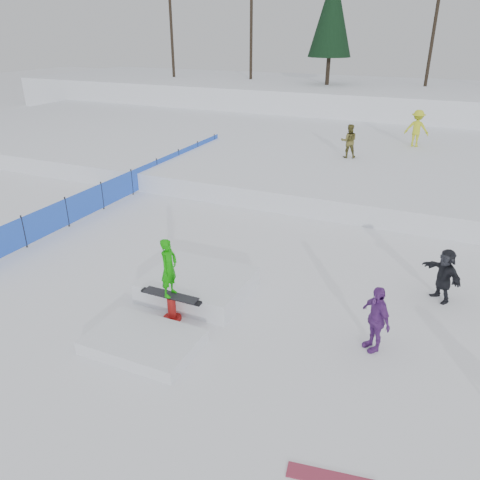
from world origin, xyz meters
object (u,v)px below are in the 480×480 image
at_px(safety_fence, 132,182).
at_px(spectator_dark, 444,275).
at_px(spectator_purple, 376,318).
at_px(jib_rail_feature, 184,297).
at_px(walker_ygreen, 417,128).
at_px(walker_olive, 349,141).

bearing_deg(safety_fence, spectator_dark, -16.67).
relative_size(spectator_purple, jib_rail_feature, 0.35).
bearing_deg(jib_rail_feature, walker_ygreen, 77.47).
bearing_deg(jib_rail_feature, spectator_dark, 27.36).
relative_size(walker_olive, spectator_purple, 1.01).
height_order(spectator_purple, jib_rail_feature, jib_rail_feature).
bearing_deg(jib_rail_feature, safety_fence, 133.71).
xyz_separation_m(spectator_purple, spectator_dark, (1.26, 2.78, -0.06)).
xyz_separation_m(safety_fence, walker_ygreen, (10.21, 10.42, 1.17)).
xyz_separation_m(walker_ygreen, spectator_dark, (2.05, -14.09, -1.01)).
xyz_separation_m(spectator_dark, jib_rail_feature, (-5.85, -3.03, -0.41)).
bearing_deg(walker_olive, jib_rail_feature, 67.91).
bearing_deg(spectator_dark, safety_fence, -149.27).
xyz_separation_m(safety_fence, walker_olive, (7.53, 6.75, 1.03)).
bearing_deg(walker_olive, spectator_dark, 97.11).
bearing_deg(spectator_purple, walker_ygreen, 139.37).
xyz_separation_m(walker_ygreen, jib_rail_feature, (-3.81, -17.12, -1.42)).
xyz_separation_m(spectator_purple, jib_rail_feature, (-4.60, -0.25, -0.47)).
distance_m(walker_olive, jib_rail_feature, 13.55).
relative_size(walker_olive, walker_ygreen, 0.84).
bearing_deg(spectator_dark, walker_ygreen, 145.67).
bearing_deg(walker_olive, spectator_purple, 87.44).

